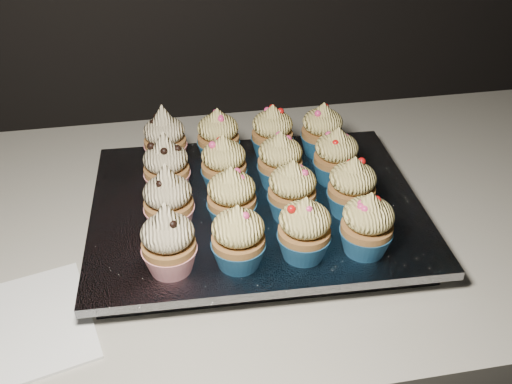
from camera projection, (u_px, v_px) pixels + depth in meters
worktop at (218, 222)px, 0.82m from camera, size 2.44×0.64×0.04m
napkin at (16, 329)px, 0.63m from camera, size 0.19×0.19×0.00m
baking_tray at (256, 215)px, 0.78m from camera, size 0.42×0.33×0.02m
foil_lining at (256, 205)px, 0.77m from camera, size 0.45×0.36×0.01m
cupcake_0 at (168, 242)px, 0.64m from camera, size 0.06×0.06×0.10m
cupcake_1 at (238, 238)px, 0.65m from camera, size 0.06×0.06×0.08m
cupcake_2 at (304, 230)px, 0.66m from camera, size 0.06×0.06×0.08m
cupcake_3 at (367, 225)px, 0.67m from camera, size 0.06×0.06×0.08m
cupcake_4 at (168, 201)px, 0.70m from camera, size 0.06×0.06×0.10m
cupcake_5 at (232, 198)px, 0.71m from camera, size 0.06×0.06×0.08m
cupcake_6 at (292, 191)px, 0.72m from camera, size 0.06×0.06×0.08m
cupcake_7 at (352, 188)px, 0.73m from camera, size 0.06×0.06×0.08m
cupcake_8 at (166, 167)px, 0.77m from camera, size 0.06×0.06×0.10m
cupcake_9 at (224, 165)px, 0.78m from camera, size 0.06×0.06×0.08m
cupcake_10 at (280, 161)px, 0.78m from camera, size 0.06×0.06×0.08m
cupcake_11 at (336, 157)px, 0.79m from camera, size 0.06×0.06×0.08m
cupcake_12 at (165, 139)px, 0.83m from camera, size 0.06×0.06×0.10m
cupcake_13 at (218, 137)px, 0.84m from camera, size 0.06×0.06×0.08m
cupcake_14 at (272, 133)px, 0.85m from camera, size 0.06×0.06×0.08m
cupcake_15 at (322, 131)px, 0.85m from camera, size 0.06×0.06×0.08m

